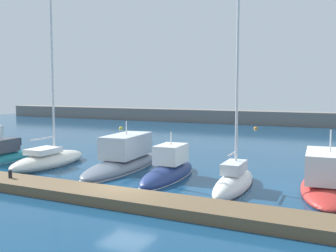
# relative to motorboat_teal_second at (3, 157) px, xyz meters

# --- Properties ---
(ground_plane) EXTENTS (120.00, 120.00, 0.00)m
(ground_plane) POSITION_rel_motorboat_teal_second_xyz_m (13.32, -3.84, -0.34)
(ground_plane) COLOR navy
(dock_pier) EXTENTS (42.74, 2.17, 0.49)m
(dock_pier) POSITION_rel_motorboat_teal_second_xyz_m (13.32, -5.37, -0.10)
(dock_pier) COLOR brown
(dock_pier) RESTS_ON ground_plane
(breakwater_seawall) EXTENTS (108.00, 3.96, 2.07)m
(breakwater_seawall) POSITION_rel_motorboat_teal_second_xyz_m (13.32, 40.70, 0.70)
(breakwater_seawall) COLOR slate
(breakwater_seawall) RESTS_ON ground_plane
(motorboat_teal_second) EXTENTS (2.57, 7.09, 3.07)m
(motorboat_teal_second) POSITION_rel_motorboat_teal_second_xyz_m (0.00, 0.00, 0.00)
(motorboat_teal_second) COLOR #19707F
(motorboat_teal_second) RESTS_ON ground_plane
(sailboat_ivory_third) EXTENTS (2.71, 7.23, 13.23)m
(sailboat_ivory_third) POSITION_rel_motorboat_teal_second_xyz_m (4.35, 0.17, 0.12)
(sailboat_ivory_third) COLOR silver
(sailboat_ivory_third) RESTS_ON ground_plane
(motorboat_slate_fourth) EXTENTS (3.98, 10.51, 3.51)m
(motorboat_slate_fourth) POSITION_rel_motorboat_teal_second_xyz_m (9.43, 2.12, 0.26)
(motorboat_slate_fourth) COLOR slate
(motorboat_slate_fourth) RESTS_ON ground_plane
(motorboat_navy_fifth) EXTENTS (2.37, 7.17, 3.22)m
(motorboat_navy_fifth) POSITION_rel_motorboat_teal_second_xyz_m (13.60, 0.50, 0.08)
(motorboat_navy_fifth) COLOR navy
(motorboat_navy_fifth) RESTS_ON ground_plane
(sailboat_white_sixth) EXTENTS (1.80, 6.28, 11.05)m
(sailboat_white_sixth) POSITION_rel_motorboat_teal_second_xyz_m (17.95, -0.36, 0.01)
(sailboat_white_sixth) COLOR white
(sailboat_white_sixth) RESTS_ON ground_plane
(motorboat_red_seventh) EXTENTS (3.60, 8.73, 3.64)m
(motorboat_red_seventh) POSITION_rel_motorboat_teal_second_xyz_m (22.59, 1.38, 0.29)
(motorboat_red_seventh) COLOR #B72D28
(motorboat_red_seventh) RESTS_ON ground_plane
(mooring_buoy_orange) EXTENTS (0.56, 0.56, 0.56)m
(mooring_buoy_orange) POSITION_rel_motorboat_teal_second_xyz_m (10.90, 33.12, -0.34)
(mooring_buoy_orange) COLOR orange
(mooring_buoy_orange) RESTS_ON ground_plane
(mooring_buoy_yellow) EXTENTS (0.60, 0.60, 0.60)m
(mooring_buoy_yellow) POSITION_rel_motorboat_teal_second_xyz_m (-5.80, 25.00, -0.34)
(mooring_buoy_yellow) COLOR yellow
(mooring_buoy_yellow) RESTS_ON ground_plane
(dock_bollard) EXTENTS (0.20, 0.20, 0.44)m
(dock_bollard) POSITION_rel_motorboat_teal_second_xyz_m (6.77, -5.37, 0.37)
(dock_bollard) COLOR black
(dock_bollard) RESTS_ON dock_pier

